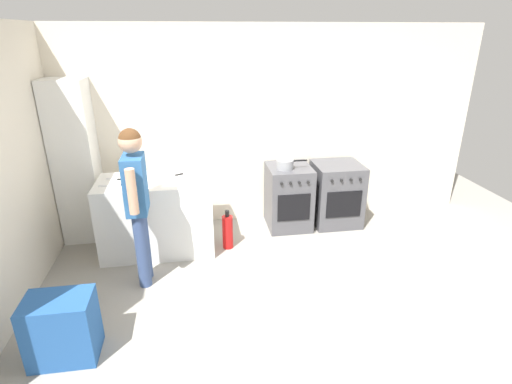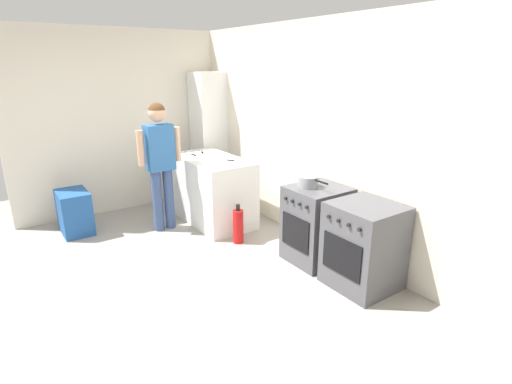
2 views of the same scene
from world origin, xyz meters
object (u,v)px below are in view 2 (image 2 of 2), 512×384
Objects in this scene: recycling_crate_upper at (73,202)px; pot at (308,182)px; knife_bread at (190,154)px; oven_left at (316,224)px; larder_cabinet at (209,137)px; knife_utility at (202,152)px; knife_carving at (224,160)px; fire_extinguisher at (238,226)px; recycling_crate_lower at (76,222)px; person at (160,156)px; oven_right at (364,246)px.

pot is at bearing 41.19° from recycling_crate_upper.
knife_bread is at bearing 81.07° from recycling_crate_upper.
knife_bread is (-2.10, -0.49, 0.48)m from oven_left.
knife_utility is at bearing -36.88° from larder_cabinet.
oven_left is 0.50m from pot.
pot reaches higher than knife_carving.
pot reaches higher than recycling_crate_upper.
recycling_crate_lower is (-1.47, -1.58, -0.08)m from fire_extinguisher.
knife_bread reaches higher than fire_extinguisher.
fire_extinguisher is 2.16m from recycling_crate_lower.
knife_utility is 0.12× the size of larder_cabinet.
person is (-1.72, -0.98, 0.09)m from pot.
person reaches higher than fire_extinguisher.
recycling_crate_upper reaches higher than recycling_crate_lower.
knife_bread reaches higher than recycling_crate_upper.
pot reaches higher than fire_extinguisher.
pot is at bearing 41.19° from recycling_crate_lower.
oven_left is at bearing 28.78° from fire_extinguisher.
knife_utility is at bearing -171.94° from oven_left.
knife_carving is at bearing 18.83° from knife_bread.
knife_bread is 0.18× the size of larder_cabinet.
oven_left is 3.13m from recycling_crate_lower.
knife_carving and knife_utility have the same top height.
knife_carving is 2.10m from recycling_crate_lower.
larder_cabinet is at bearing 161.95° from fire_extinguisher.
oven_right is 3.65m from recycling_crate_upper.
knife_carving is 0.19× the size of person.
oven_left and oven_right have the same top height.
fire_extinguisher is at bearing 31.69° from person.
recycling_crate_upper is at bearing -138.81° from pot.
knife_carving is at bearing 64.49° from recycling_crate_upper.
knife_bread is at bearing -179.38° from fire_extinguisher.
oven_right is 1.63× the size of recycling_crate_upper.
pot is 1.29× the size of knife_carving.
oven_left is 0.42× the size of larder_cabinet.
recycling_crate_upper is (-2.34, -2.06, -0.01)m from oven_left.
knife_utility is 1.93m from recycling_crate_lower.
larder_cabinet reaches higher than recycling_crate_lower.
oven_left is at bearing 10.86° from knife_carving.
knife_carving is at bearing 64.49° from recycling_crate_lower.
oven_left is 0.51× the size of person.
oven_right is 1.63m from fire_extinguisher.
fire_extinguisher is at bearing 47.00° from recycling_crate_upper.
larder_cabinet is (-0.54, 0.40, 0.10)m from knife_utility.
person reaches higher than oven_left.
recycling_crate_lower is at bearing 0.00° from recycling_crate_upper.
person reaches higher than knife_bread.
knife_carving and knife_bread have the same top height.
knife_utility is at bearing 82.63° from recycling_crate_lower.
knife_carving is 2.02m from recycling_crate_upper.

